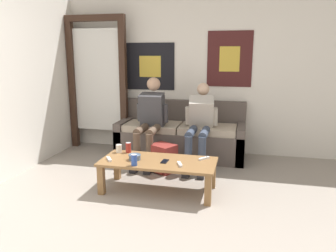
{
  "coord_description": "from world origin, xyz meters",
  "views": [
    {
      "loc": [
        1.0,
        -2.29,
        1.57
      ],
      "look_at": [
        0.07,
        1.64,
        0.66
      ],
      "focal_mm": 35.0,
      "sensor_mm": 36.0,
      "label": 1
    }
  ],
  "objects_px": {
    "couch": "(181,137)",
    "game_controller_near_left": "(204,158)",
    "coffee_table": "(158,165)",
    "person_seated_adult": "(150,117)",
    "backpack": "(163,159)",
    "ceramic_bowl": "(135,157)",
    "pillar_candle": "(119,148)",
    "person_seated_teen": "(200,122)",
    "drink_can_red": "(128,148)",
    "game_controller_far_center": "(109,159)",
    "drink_can_blue": "(134,160)",
    "game_controller_near_right": "(180,164)",
    "cell_phone": "(165,161)"
  },
  "relations": [
    {
      "from": "pillar_candle",
      "to": "drink_can_red",
      "type": "bearing_deg",
      "value": 12.42
    },
    {
      "from": "couch",
      "to": "game_controller_near_left",
      "type": "height_order",
      "value": "couch"
    },
    {
      "from": "pillar_candle",
      "to": "game_controller_far_center",
      "type": "height_order",
      "value": "pillar_candle"
    },
    {
      "from": "game_controller_near_left",
      "to": "cell_phone",
      "type": "xyz_separation_m",
      "value": [
        -0.42,
        -0.19,
        -0.01
      ]
    },
    {
      "from": "ceramic_bowl",
      "to": "pillar_candle",
      "type": "height_order",
      "value": "pillar_candle"
    },
    {
      "from": "coffee_table",
      "to": "drink_can_blue",
      "type": "distance_m",
      "value": 0.33
    },
    {
      "from": "person_seated_adult",
      "to": "ceramic_bowl",
      "type": "bearing_deg",
      "value": -83.84
    },
    {
      "from": "drink_can_red",
      "to": "game_controller_near_right",
      "type": "height_order",
      "value": "drink_can_red"
    },
    {
      "from": "backpack",
      "to": "game_controller_near_left",
      "type": "xyz_separation_m",
      "value": [
        0.61,
        -0.47,
        0.2
      ]
    },
    {
      "from": "game_controller_near_left",
      "to": "cell_phone",
      "type": "bearing_deg",
      "value": -156.24
    },
    {
      "from": "pillar_candle",
      "to": "drink_can_blue",
      "type": "distance_m",
      "value": 0.54
    },
    {
      "from": "coffee_table",
      "to": "drink_can_blue",
      "type": "xyz_separation_m",
      "value": [
        -0.21,
        -0.22,
        0.12
      ]
    },
    {
      "from": "person_seated_teen",
      "to": "ceramic_bowl",
      "type": "relative_size",
      "value": 7.99
    },
    {
      "from": "game_controller_near_left",
      "to": "cell_phone",
      "type": "height_order",
      "value": "game_controller_near_left"
    },
    {
      "from": "person_seated_teen",
      "to": "cell_phone",
      "type": "distance_m",
      "value": 1.11
    },
    {
      "from": "person_seated_teen",
      "to": "drink_can_red",
      "type": "bearing_deg",
      "value": -133.79
    },
    {
      "from": "drink_can_red",
      "to": "cell_phone",
      "type": "xyz_separation_m",
      "value": [
        0.52,
        -0.24,
        -0.06
      ]
    },
    {
      "from": "pillar_candle",
      "to": "couch",
      "type": "bearing_deg",
      "value": 65.04
    },
    {
      "from": "drink_can_red",
      "to": "game_controller_near_left",
      "type": "xyz_separation_m",
      "value": [
        0.95,
        -0.06,
        -0.05
      ]
    },
    {
      "from": "ceramic_bowl",
      "to": "game_controller_far_center",
      "type": "distance_m",
      "value": 0.3
    },
    {
      "from": "ceramic_bowl",
      "to": "game_controller_near_left",
      "type": "height_order",
      "value": "ceramic_bowl"
    },
    {
      "from": "drink_can_blue",
      "to": "game_controller_near_right",
      "type": "distance_m",
      "value": 0.5
    },
    {
      "from": "person_seated_adult",
      "to": "game_controller_near_right",
      "type": "bearing_deg",
      "value": -59.1
    },
    {
      "from": "couch",
      "to": "pillar_candle",
      "type": "relative_size",
      "value": 17.47
    },
    {
      "from": "drink_can_red",
      "to": "game_controller_near_right",
      "type": "relative_size",
      "value": 0.85
    },
    {
      "from": "drink_can_blue",
      "to": "coffee_table",
      "type": "bearing_deg",
      "value": 46.54
    },
    {
      "from": "couch",
      "to": "game_controller_near_right",
      "type": "relative_size",
      "value": 13.18
    },
    {
      "from": "backpack",
      "to": "game_controller_near_left",
      "type": "distance_m",
      "value": 0.8
    },
    {
      "from": "ceramic_bowl",
      "to": "drink_can_red",
      "type": "relative_size",
      "value": 1.15
    },
    {
      "from": "drink_can_blue",
      "to": "game_controller_near_right",
      "type": "xyz_separation_m",
      "value": [
        0.48,
        0.12,
        -0.05
      ]
    },
    {
      "from": "drink_can_red",
      "to": "cell_phone",
      "type": "height_order",
      "value": "drink_can_red"
    },
    {
      "from": "person_seated_teen",
      "to": "game_controller_near_right",
      "type": "xyz_separation_m",
      "value": [
        -0.06,
        -1.12,
        -0.25
      ]
    },
    {
      "from": "game_controller_near_right",
      "to": "coffee_table",
      "type": "bearing_deg",
      "value": 159.55
    },
    {
      "from": "couch",
      "to": "game_controller_far_center",
      "type": "bearing_deg",
      "value": -110.25
    },
    {
      "from": "coffee_table",
      "to": "person_seated_adult",
      "type": "distance_m",
      "value": 1.11
    },
    {
      "from": "pillar_candle",
      "to": "game_controller_near_left",
      "type": "relative_size",
      "value": 0.84
    },
    {
      "from": "couch",
      "to": "backpack",
      "type": "height_order",
      "value": "couch"
    },
    {
      "from": "person_seated_teen",
      "to": "game_controller_far_center",
      "type": "xyz_separation_m",
      "value": [
        -0.88,
        -1.14,
        -0.25
      ]
    },
    {
      "from": "game_controller_near_right",
      "to": "game_controller_far_center",
      "type": "distance_m",
      "value": 0.82
    },
    {
      "from": "person_seated_teen",
      "to": "pillar_candle",
      "type": "height_order",
      "value": "person_seated_teen"
    },
    {
      "from": "person_seated_adult",
      "to": "backpack",
      "type": "height_order",
      "value": "person_seated_adult"
    },
    {
      "from": "coffee_table",
      "to": "game_controller_near_right",
      "type": "distance_m",
      "value": 0.3
    },
    {
      "from": "ceramic_bowl",
      "to": "pillar_candle",
      "type": "distance_m",
      "value": 0.37
    },
    {
      "from": "drink_can_red",
      "to": "couch",
      "type": "bearing_deg",
      "value": 69.36
    },
    {
      "from": "person_seated_teen",
      "to": "pillar_candle",
      "type": "bearing_deg",
      "value": -136.86
    },
    {
      "from": "coffee_table",
      "to": "cell_phone",
      "type": "height_order",
      "value": "cell_phone"
    },
    {
      "from": "backpack",
      "to": "game_controller_near_right",
      "type": "xyz_separation_m",
      "value": [
        0.38,
        -0.73,
        0.2
      ]
    },
    {
      "from": "ceramic_bowl",
      "to": "pillar_candle",
      "type": "bearing_deg",
      "value": 141.03
    },
    {
      "from": "person_seated_teen",
      "to": "cell_phone",
      "type": "height_order",
      "value": "person_seated_teen"
    },
    {
      "from": "couch",
      "to": "cell_phone",
      "type": "relative_size",
      "value": 13.83
    }
  ]
}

